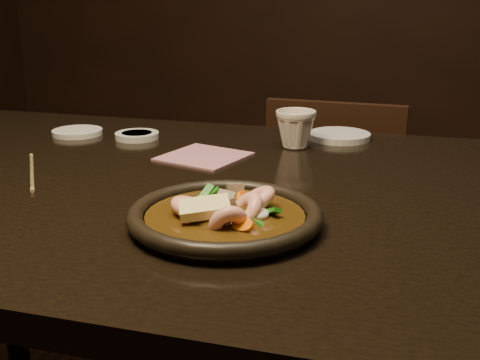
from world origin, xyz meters
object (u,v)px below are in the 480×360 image
(table, at_px, (212,226))
(plate, at_px, (225,217))
(tea_cup, at_px, (296,128))
(chair, at_px, (336,221))

(table, xyz_separation_m, plate, (0.08, -0.18, 0.09))
(table, height_order, plate, plate)
(table, xyz_separation_m, tea_cup, (0.09, 0.27, 0.12))
(chair, relative_size, plate, 2.99)
(table, height_order, chair, chair)
(table, relative_size, plate, 6.08)
(plate, distance_m, tea_cup, 0.45)
(plate, bearing_deg, table, 114.19)
(table, distance_m, plate, 0.21)
(chair, bearing_deg, plate, 89.14)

